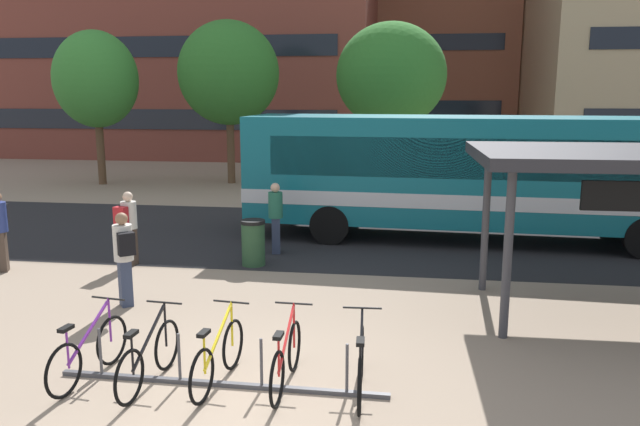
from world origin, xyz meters
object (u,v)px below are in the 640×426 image
(street_tree_2, at_px, (96,80))
(commuter_black_pack_3, at_px, (0,226))
(parked_bicycle_red_3, at_px, (286,359))
(commuter_black_pack_2, at_px, (276,213))
(commuter_red_pack_0, at_px, (128,224))
(trash_bin, at_px, (253,243))
(street_tree_1, at_px, (229,73))
(parked_bicycle_black_4, at_px, (361,365))
(parked_bicycle_black_1, at_px, (149,358))
(parked_bicycle_purple_0, at_px, (89,352))
(parked_bicycle_yellow_2, at_px, (218,357))
(street_tree_0, at_px, (391,76))
(commuter_black_pack_1, at_px, (124,253))
(city_bus, at_px, (483,173))

(street_tree_2, bearing_deg, commuter_black_pack_3, -71.75)
(parked_bicycle_red_3, relative_size, commuter_black_pack_2, 1.01)
(commuter_red_pack_0, xyz_separation_m, trash_bin, (2.72, 0.42, -0.44))
(commuter_red_pack_0, xyz_separation_m, street_tree_1, (-1.34, 12.70, 3.61))
(commuter_black_pack_2, distance_m, commuter_black_pack_3, 6.00)
(parked_bicycle_black_4, distance_m, commuter_black_pack_2, 7.28)
(parked_bicycle_black_1, relative_size, trash_bin, 1.67)
(parked_bicycle_purple_0, bearing_deg, parked_bicycle_yellow_2, -78.90)
(parked_bicycle_purple_0, distance_m, parked_bicycle_yellow_2, 1.76)
(parked_bicycle_black_4, bearing_deg, commuter_black_pack_2, 17.78)
(commuter_black_pack_2, bearing_deg, parked_bicycle_black_1, -14.43)
(parked_bicycle_black_4, bearing_deg, street_tree_0, -2.19)
(commuter_black_pack_1, height_order, commuter_black_pack_2, commuter_black_pack_1)
(parked_bicycle_black_1, xyz_separation_m, parked_bicycle_red_3, (1.79, 0.21, 0.00))
(commuter_red_pack_0, relative_size, street_tree_2, 0.26)
(commuter_black_pack_1, bearing_deg, commuter_red_pack_0, -14.90)
(street_tree_0, bearing_deg, trash_bin, -101.49)
(city_bus, bearing_deg, street_tree_0, 108.29)
(commuter_red_pack_0, relative_size, commuter_black_pack_2, 0.98)
(parked_bicycle_red_3, bearing_deg, street_tree_0, -0.70)
(parked_bicycle_black_1, relative_size, street_tree_0, 0.26)
(parked_bicycle_purple_0, distance_m, street_tree_2, 19.40)
(commuter_black_pack_2, bearing_deg, trash_bin, -26.45)
(commuter_black_pack_3, xyz_separation_m, street_tree_2, (-4.09, 12.40, 3.31))
(city_bus, bearing_deg, commuter_black_pack_1, -135.68)
(commuter_red_pack_0, distance_m, street_tree_2, 13.79)
(parked_bicycle_yellow_2, height_order, street_tree_1, street_tree_1)
(parked_bicycle_black_1, distance_m, parked_bicycle_black_4, 2.77)
(commuter_black_pack_1, xyz_separation_m, commuter_black_pack_2, (1.88, 4.08, -0.00))
(parked_bicycle_yellow_2, relative_size, street_tree_2, 0.27)
(parked_bicycle_black_1, bearing_deg, parked_bicycle_purple_0, 90.97)
(parked_bicycle_red_3, relative_size, street_tree_2, 0.27)
(parked_bicycle_red_3, height_order, street_tree_2, street_tree_2)
(parked_bicycle_yellow_2, distance_m, street_tree_0, 18.97)
(parked_bicycle_black_4, bearing_deg, trash_bin, 23.68)
(city_bus, bearing_deg, commuter_black_pack_3, -154.77)
(parked_bicycle_purple_0, xyz_separation_m, trash_bin, (0.80, 5.78, 0.13))
(parked_bicycle_red_3, distance_m, street_tree_2, 20.58)
(commuter_red_pack_0, xyz_separation_m, commuter_black_pack_1, (1.11, -2.53, 0.03))
(commuter_black_pack_3, bearing_deg, commuter_black_pack_2, 90.10)
(parked_bicycle_purple_0, height_order, commuter_red_pack_0, commuter_red_pack_0)
(parked_bicycle_purple_0, xyz_separation_m, street_tree_0, (3.40, 18.55, 4.08))
(parked_bicycle_black_1, relative_size, commuter_red_pack_0, 1.03)
(street_tree_0, xyz_separation_m, street_tree_2, (-11.94, -1.58, -0.16))
(city_bus, distance_m, commuter_black_pack_1, 9.24)
(parked_bicycle_black_4, xyz_separation_m, trash_bin, (-2.84, 5.66, 0.13))
(city_bus, height_order, parked_bicycle_black_4, city_bus)
(city_bus, bearing_deg, parked_bicycle_red_3, -108.54)
(parked_bicycle_purple_0, bearing_deg, parked_bicycle_black_1, -85.53)
(parked_bicycle_black_1, height_order, commuter_black_pack_1, commuter_black_pack_1)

